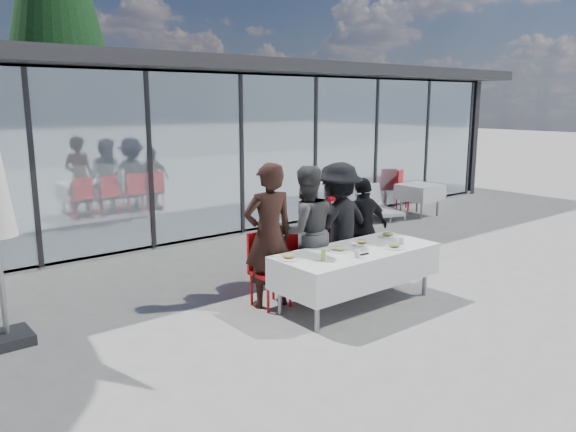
# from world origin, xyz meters

# --- Properties ---
(ground) EXTENTS (90.00, 90.00, 0.00)m
(ground) POSITION_xyz_m (0.00, 0.00, 0.00)
(ground) COLOR gray
(ground) RESTS_ON ground
(pavilion) EXTENTS (14.80, 8.80, 3.44)m
(pavilion) POSITION_xyz_m (2.00, 8.16, 2.15)
(pavilion) COLOR gray
(pavilion) RESTS_ON ground
(dining_table) EXTENTS (2.26, 0.96, 0.75)m
(dining_table) POSITION_xyz_m (-0.07, -0.23, 0.54)
(dining_table) COLOR silver
(dining_table) RESTS_ON ground
(diner_a) EXTENTS (0.81, 0.81, 1.90)m
(diner_a) POSITION_xyz_m (-0.97, 0.47, 0.95)
(diner_a) COLOR black
(diner_a) RESTS_ON ground
(diner_chair_a) EXTENTS (0.44, 0.44, 0.97)m
(diner_chair_a) POSITION_xyz_m (-0.97, 0.52, 0.54)
(diner_chair_a) COLOR red
(diner_chair_a) RESTS_ON ground
(diner_b) EXTENTS (1.09, 1.09, 1.81)m
(diner_b) POSITION_xyz_m (-0.35, 0.47, 0.91)
(diner_b) COLOR #4A4A4A
(diner_b) RESTS_ON ground
(diner_chair_b) EXTENTS (0.44, 0.44, 0.97)m
(diner_chair_b) POSITION_xyz_m (-0.35, 0.52, 0.54)
(diner_chair_b) COLOR red
(diner_chair_b) RESTS_ON ground
(diner_c) EXTENTS (1.24, 1.24, 1.81)m
(diner_c) POSITION_xyz_m (0.27, 0.47, 0.90)
(diner_c) COLOR black
(diner_c) RESTS_ON ground
(diner_chair_c) EXTENTS (0.44, 0.44, 0.97)m
(diner_chair_c) POSITION_xyz_m (0.27, 0.52, 0.54)
(diner_chair_c) COLOR red
(diner_chair_c) RESTS_ON ground
(diner_d) EXTENTS (0.98, 0.98, 1.55)m
(diner_d) POSITION_xyz_m (0.79, 0.47, 0.78)
(diner_d) COLOR black
(diner_d) RESTS_ON ground
(diner_chair_d) EXTENTS (0.44, 0.44, 0.97)m
(diner_chair_d) POSITION_xyz_m (0.79, 0.52, 0.54)
(diner_chair_d) COLOR red
(diner_chair_d) RESTS_ON ground
(plate_a) EXTENTS (0.28, 0.28, 0.07)m
(plate_a) POSITION_xyz_m (-1.03, -0.00, 0.77)
(plate_a) COLOR white
(plate_a) RESTS_ON dining_table
(plate_b) EXTENTS (0.28, 0.28, 0.07)m
(plate_b) POSITION_xyz_m (-0.30, -0.14, 0.77)
(plate_b) COLOR white
(plate_b) RESTS_ON dining_table
(plate_c) EXTENTS (0.28, 0.28, 0.07)m
(plate_c) POSITION_xyz_m (0.19, -0.07, 0.77)
(plate_c) COLOR white
(plate_c) RESTS_ON dining_table
(plate_d) EXTENTS (0.28, 0.28, 0.07)m
(plate_d) POSITION_xyz_m (0.79, -0.01, 0.77)
(plate_d) COLOR white
(plate_d) RESTS_ON dining_table
(plate_extra) EXTENTS (0.28, 0.28, 0.07)m
(plate_extra) POSITION_xyz_m (0.38, -0.48, 0.77)
(plate_extra) COLOR white
(plate_extra) RESTS_ON dining_table
(juice_bottle) EXTENTS (0.06, 0.06, 0.15)m
(juice_bottle) POSITION_xyz_m (-0.76, -0.35, 0.83)
(juice_bottle) COLOR #96C150
(juice_bottle) RESTS_ON dining_table
(drinking_glasses) EXTENTS (0.99, 0.14, 0.10)m
(drinking_glasses) POSITION_xyz_m (0.13, -0.46, 0.80)
(drinking_glasses) COLOR silver
(drinking_glasses) RESTS_ON dining_table
(folded_eyeglasses) EXTENTS (0.14, 0.03, 0.01)m
(folded_eyeglasses) POSITION_xyz_m (-0.16, -0.46, 0.76)
(folded_eyeglasses) COLOR black
(folded_eyeglasses) RESTS_ON dining_table
(spare_table_right) EXTENTS (0.86, 0.86, 0.74)m
(spare_table_right) POSITION_xyz_m (5.36, 2.99, 0.55)
(spare_table_right) COLOR silver
(spare_table_right) RESTS_ON ground
(spare_chair_a) EXTENTS (0.58, 0.58, 0.97)m
(spare_chair_a) POSITION_xyz_m (5.69, 3.72, 0.54)
(spare_chair_a) COLOR red
(spare_chair_a) RESTS_ON ground
(spare_chair_b) EXTENTS (0.46, 0.46, 0.97)m
(spare_chair_b) POSITION_xyz_m (3.56, 4.03, 0.54)
(spare_chair_b) COLOR red
(spare_chair_b) RESTS_ON ground
(lounger) EXTENTS (1.02, 1.46, 0.72)m
(lounger) POSITION_xyz_m (4.49, 3.55, 0.26)
(lounger) COLOR white
(lounger) RESTS_ON ground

